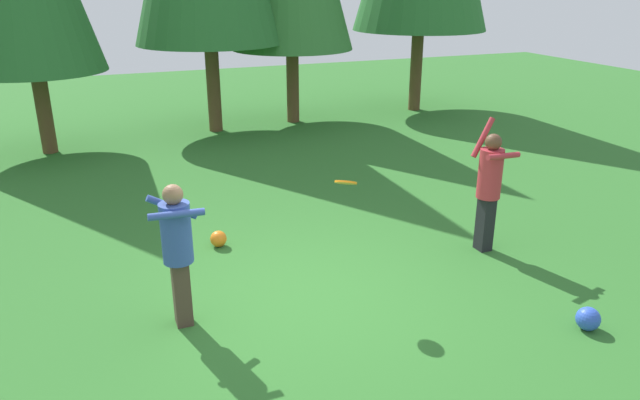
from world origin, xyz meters
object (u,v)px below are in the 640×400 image
at_px(ball_orange, 218,239).
at_px(ball_blue, 588,319).
at_px(person_thrower, 489,182).
at_px(frisbee, 346,182).
at_px(person_catcher, 177,244).

relative_size(ball_orange, ball_blue, 0.90).
bearing_deg(person_thrower, frisbee, -0.00).
bearing_deg(frisbee, ball_blue, -38.71).
distance_m(person_thrower, frisbee, 2.52).
xyz_separation_m(ball_orange, ball_blue, (3.42, -3.78, 0.01)).
bearing_deg(frisbee, ball_orange, 120.71).
height_order(frisbee, ball_blue, frisbee).
distance_m(person_thrower, ball_blue, 2.42).
bearing_deg(ball_orange, ball_blue, -47.84).
height_order(person_thrower, ball_orange, person_thrower).
relative_size(person_thrower, person_catcher, 1.13).
distance_m(person_catcher, ball_orange, 2.29).
bearing_deg(ball_blue, ball_orange, 132.16).
bearing_deg(person_catcher, person_thrower, 6.28).
bearing_deg(ball_orange, person_thrower, -23.16).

